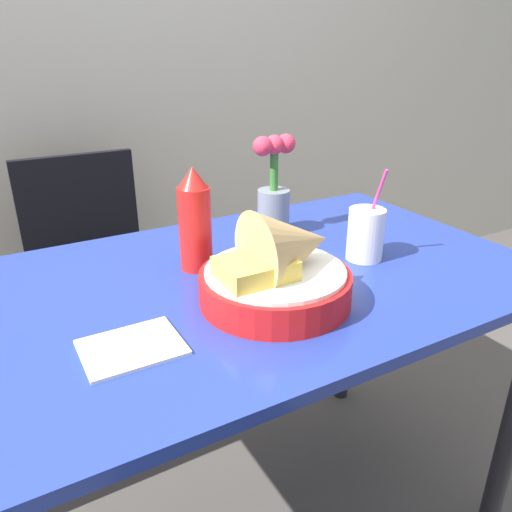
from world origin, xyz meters
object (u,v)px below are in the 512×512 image
(chair_far_window, at_px, (91,260))
(ketchup_bottle, at_px, (195,221))
(food_basket, at_px, (281,269))
(drink_cup, at_px, (365,236))
(flower_vase, at_px, (274,192))

(chair_far_window, bearing_deg, ketchup_bottle, -82.72)
(chair_far_window, bearing_deg, food_basket, -79.70)
(drink_cup, bearing_deg, ketchup_bottle, 158.15)
(flower_vase, bearing_deg, drink_cup, -68.74)
(food_basket, distance_m, drink_cup, 0.28)
(food_basket, xyz_separation_m, ketchup_bottle, (-0.08, 0.22, 0.04))
(chair_far_window, distance_m, ketchup_bottle, 0.83)
(ketchup_bottle, bearing_deg, chair_far_window, 97.28)
(chair_far_window, height_order, food_basket, food_basket)
(ketchup_bottle, distance_m, flower_vase, 0.28)
(food_basket, bearing_deg, flower_vase, 60.70)
(drink_cup, height_order, flower_vase, flower_vase)
(ketchup_bottle, bearing_deg, food_basket, -69.84)
(chair_far_window, height_order, flower_vase, flower_vase)
(food_basket, height_order, drink_cup, drink_cup)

